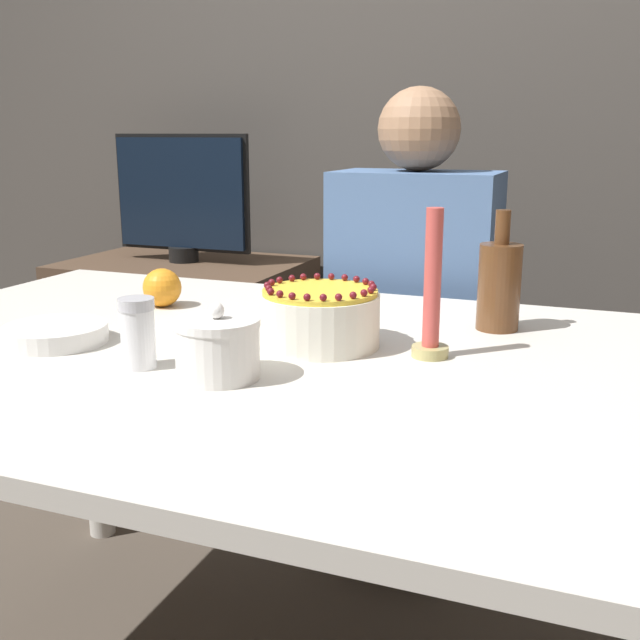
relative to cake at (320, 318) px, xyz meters
The scene contains 12 objects.
wall_behind 1.43m from the cake, 93.14° to the left, with size 8.00×0.05×2.60m.
dining_table 0.18m from the cake, 135.89° to the right, with size 1.60×1.05×0.74m.
cake is the anchor object (origin of this frame).
sugar_bowl 0.23m from the cake, 109.64° to the right, with size 0.13×0.13×0.12m.
sugar_shaker 0.31m from the cake, 134.80° to the right, with size 0.06×0.06×0.11m.
plate_stack 0.46m from the cake, 160.79° to the right, with size 0.18×0.18×0.03m.
candle 0.20m from the cake, ahead, with size 0.06×0.06×0.24m.
bottle 0.35m from the cake, 39.73° to the left, with size 0.08×0.08×0.22m.
orange_fruit_0 0.45m from the cake, 159.29° to the left, with size 0.08×0.08×0.08m.
person_man_blue_shirt 0.71m from the cake, 89.95° to the left, with size 0.40×0.34×1.21m.
side_cabinet 1.42m from the cake, 131.34° to the left, with size 0.78×0.55×0.67m.
tv_monitor 1.35m from the cake, 131.26° to the left, with size 0.49×0.10×0.42m.
Camera 1 is at (0.52, -1.09, 1.10)m, focal length 42.00 mm.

